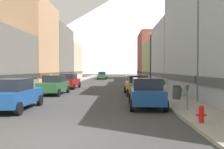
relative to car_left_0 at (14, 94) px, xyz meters
The scene contains 24 objects.
ground_plane 6.90m from the car_left_0, 56.25° to the right, with size 400.00×400.00×0.00m, color #383838.
sidewalk_left 29.43m from the car_left_0, 94.78° to the left, with size 2.50×100.00×0.15m, color gray.
sidewalk_right 31.00m from the car_left_0, 71.08° to the left, with size 2.50×100.00×0.15m, color gray.
storefront_left_2 22.60m from the car_left_0, 111.44° to the left, with size 9.04×10.33×11.82m.
storefront_left_3 33.49m from the car_left_0, 103.92° to the left, with size 8.89×12.15×10.45m.
storefront_left_4 45.46m from the car_left_0, 98.68° to the left, with size 6.59×11.92×8.45m.
storefront_right_2 25.92m from the car_left_0, 55.08° to the left, with size 7.14×12.25×8.68m.
storefront_right_3 37.82m from the car_left_0, 65.17° to the left, with size 9.38×13.28×7.65m.
storefront_right_4 49.95m from the car_left_0, 72.16° to the left, with size 8.17×12.37×11.49m.
car_left_0 is the anchor object (origin of this frame).
car_left_1 8.47m from the car_left_0, 89.99° to the left, with size 2.20×4.46×1.78m.
car_left_2 15.28m from the car_left_0, 90.01° to the left, with size 2.23×4.48×1.78m.
car_right_0 7.69m from the car_left_0, ahead, with size 2.17×4.45×1.78m.
car_right_1 11.32m from the car_left_0, 47.82° to the left, with size 2.24×4.48×1.78m.
car_driving_0 42.36m from the car_left_0, 87.02° to the left, with size 2.06×4.40×1.78m.
car_driving_1 45.77m from the car_left_0, 87.25° to the left, with size 2.06×4.40×1.78m.
fire_hydrant_near 9.95m from the car_left_0, 21.47° to the right, with size 0.40×0.22×0.70m.
parking_meter_near 9.57m from the car_left_0, ahead, with size 0.14×0.10×1.33m.
trash_bin_right 10.97m from the car_left_0, 22.27° to the left, with size 0.59×0.59×0.98m.
potted_plant_0 16.97m from the car_left_0, 50.48° to the left, with size 0.67×0.67×1.05m.
potted_plant_1 12.40m from the car_left_0, 29.38° to the left, with size 0.54×0.54×0.81m.
pedestrian_0 16.48m from the car_left_0, 98.55° to the left, with size 0.36×0.36×1.57m.
streetlamp_right 14.36m from the car_left_0, 49.29° to the left, with size 0.36×0.36×5.86m.
mountain_backdrop 260.71m from the car_left_0, 83.11° to the left, with size 307.30×307.30×98.81m, color silver.
Camera 1 is at (2.07, -7.68, 2.30)m, focal length 38.43 mm.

